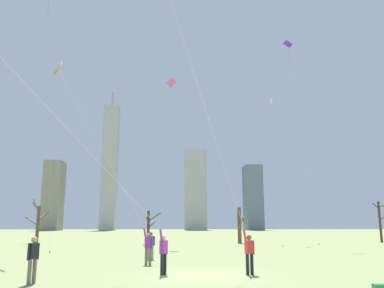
{
  "coord_description": "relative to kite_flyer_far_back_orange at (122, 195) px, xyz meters",
  "views": [
    {
      "loc": [
        -1.57,
        -16.98,
        2.0
      ],
      "look_at": [
        0.0,
        6.0,
        6.69
      ],
      "focal_mm": 37.47,
      "sensor_mm": 36.0,
      "label": 1
    }
  ],
  "objects": [
    {
      "name": "ground_plane",
      "position": [
        3.93,
        -5.69,
        -3.65
      ],
      "size": [
        400.0,
        400.0,
        0.0
      ],
      "primitive_type": "plane",
      "color": "#848E56"
    },
    {
      "name": "kite_flyer_far_back_orange",
      "position": [
        0.0,
        0.0,
        0.0
      ],
      "size": [
        7.25,
        5.71,
        13.21
      ],
      "color": "#726656",
      "rests_on": "ground"
    },
    {
      "name": "kite_flyer_midfield_right_red",
      "position": [
        0.31,
        -7.04,
        -0.43
      ],
      "size": [
        12.34,
        9.75,
        14.45
      ],
      "color": "black",
      "rests_on": "ground"
    },
    {
      "name": "kite_flyer_foreground_right_green",
      "position": [
        4.93,
        -6.31,
        0.1
      ],
      "size": [
        7.92,
        4.92,
        22.0
      ],
      "color": "black",
      "rests_on": "ground"
    },
    {
      "name": "bystander_watching_nearby",
      "position": [
        -2.24,
        -7.73,
        -2.74
      ],
      "size": [
        0.34,
        0.45,
        1.62
      ],
      "color": "#726656",
      "rests_on": "ground"
    },
    {
      "name": "bystander_far_off_by_trees",
      "position": [
        1.57,
        2.11,
        -2.74
      ],
      "size": [
        0.5,
        0.27,
        1.62
      ],
      "color": "gray",
      "rests_on": "ground"
    },
    {
      "name": "distant_kite_drifting_right_white",
      "position": [
        15.26,
        23.15,
        11.26
      ],
      "size": [
        1.88,
        8.1,
        17.57
      ],
      "color": "white",
      "rests_on": "ground"
    },
    {
      "name": "distant_kite_high_overhead_purple",
      "position": [
        16.33,
        18.88,
        16.86
      ],
      "size": [
        3.25,
        1.29,
        22.82
      ],
      "color": "purple",
      "rests_on": "ground"
    },
    {
      "name": "distant_kite_low_near_trees_pink",
      "position": [
        2.75,
        19.31,
        12.57
      ],
      "size": [
        3.26,
        0.37,
        18.07
      ],
      "color": "pink",
      "rests_on": "ground"
    },
    {
      "name": "distant_kite_drifting_left_blue",
      "position": [
        -8.07,
        11.23,
        17.22
      ],
      "size": [
        2.23,
        2.83,
        23.26
      ],
      "color": "blue",
      "rests_on": "ground"
    },
    {
      "name": "bare_tree_rightmost",
      "position": [
        0.56,
        25.67,
        -1.68
      ],
      "size": [
        1.72,
        1.57,
        3.71
      ],
      "color": "#423326",
      "rests_on": "ground"
    },
    {
      "name": "bare_tree_left_of_center",
      "position": [
        10.98,
        23.46,
        -1.58
      ],
      "size": [
        1.1,
        2.72,
        4.03
      ],
      "color": "brown",
      "rests_on": "ground"
    },
    {
      "name": "bare_tree_center",
      "position": [
        -11.6,
        23.45,
        -1.3
      ],
      "size": [
        2.66,
        2.85,
        4.99
      ],
      "color": "brown",
      "rests_on": "ground"
    },
    {
      "name": "bare_tree_far_right_edge",
      "position": [
        28.25,
        24.53,
        -0.98
      ],
      "size": [
        2.73,
        3.26,
        4.85
      ],
      "color": "#4C3828",
      "rests_on": "ground"
    },
    {
      "name": "skyline_mid_tower_left",
      "position": [
        15.69,
        150.74,
        13.5
      ],
      "size": [
        9.58,
        5.84,
        34.3
      ],
      "color": "#B2B2B7",
      "rests_on": "ground"
    },
    {
      "name": "skyline_short_annex",
      "position": [
        -41.99,
        141.49,
        10.06
      ],
      "size": [
        6.73,
        9.93,
        27.42
      ],
      "color": "gray",
      "rests_on": "ground"
    },
    {
      "name": "skyline_squat_block",
      "position": [
        39.52,
        144.52,
        9.81
      ],
      "size": [
        6.9,
        9.8,
        26.92
      ],
      "color": "slate",
      "rests_on": "ground"
    },
    {
      "name": "skyline_slender_spire",
      "position": [
        -21.08,
        148.65,
        23.0
      ],
      "size": [
        6.33,
        7.14,
        59.82
      ],
      "color": "#B2B2B7",
      "rests_on": "ground"
    }
  ]
}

